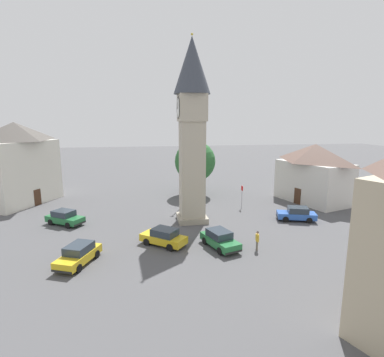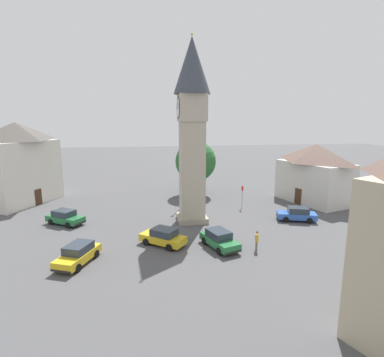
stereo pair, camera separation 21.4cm
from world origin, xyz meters
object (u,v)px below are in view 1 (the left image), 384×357
object	(u,v)px
car_white_side	(79,254)
lamp_post	(181,180)
tree	(195,161)
building_shop_left	(314,173)
car_blue_kerb	(220,239)
pedestrian	(257,239)
car_red_corner	(164,237)
clock_tower	(192,116)
car_black_far	(65,217)
building_corner_back	(18,163)
road_sign	(242,193)
car_silver_kerb	(297,214)

from	to	relation	value
car_white_side	lamp_post	bearing A→B (deg)	-35.32
car_white_side	tree	xyz separation A→B (m)	(20.69, -12.82, 4.22)
building_shop_left	car_blue_kerb	bearing A→B (deg)	128.06
pedestrian	car_red_corner	bearing A→B (deg)	72.74
car_blue_kerb	tree	world-z (taller)	tree
clock_tower	car_red_corner	distance (m)	12.74
tree	building_shop_left	size ratio (longest dim) A/B	0.73
car_black_far	tree	distance (m)	19.88
lamp_post	car_red_corner	bearing A→B (deg)	164.82
building_corner_back	road_sign	distance (m)	29.28
clock_tower	car_blue_kerb	distance (m)	13.01
car_silver_kerb	lamp_post	distance (m)	14.12
clock_tower	pedestrian	distance (m)	14.04
clock_tower	road_sign	size ratio (longest dim) A/B	6.92
building_shop_left	lamp_post	distance (m)	18.00
car_black_far	tree	world-z (taller)	tree
car_blue_kerb	car_white_side	bearing A→B (deg)	95.71
lamp_post	car_blue_kerb	bearing A→B (deg)	-172.45
car_silver_kerb	building_corner_back	bearing A→B (deg)	68.84
car_red_corner	car_silver_kerb	bearing A→B (deg)	-73.92
tree	road_sign	world-z (taller)	tree
tree	building_corner_back	size ratio (longest dim) A/B	0.69
car_silver_kerb	building_shop_left	xyz separation A→B (m)	(7.10, -6.07, 3.24)
car_blue_kerb	building_shop_left	xyz separation A→B (m)	(12.77, -16.31, 3.24)
car_red_corner	road_sign	world-z (taller)	road_sign
pedestrian	lamp_post	distance (m)	14.76
car_silver_kerb	tree	world-z (taller)	tree
tree	building_shop_left	distance (m)	16.48
car_white_side	car_black_far	xyz separation A→B (m)	(9.72, 3.21, 0.00)
car_blue_kerb	road_sign	world-z (taller)	road_sign
car_white_side	car_black_far	bearing A→B (deg)	18.29
car_blue_kerb	building_corner_back	size ratio (longest dim) A/B	0.39
clock_tower	car_blue_kerb	size ratio (longest dim) A/B	4.36
road_sign	lamp_post	bearing A→B (deg)	81.62
clock_tower	car_silver_kerb	size ratio (longest dim) A/B	4.36
clock_tower	building_corner_back	bearing A→B (deg)	63.06
car_red_corner	car_black_far	distance (m)	12.30
pedestrian	road_sign	size ratio (longest dim) A/B	0.60
building_shop_left	road_sign	xyz separation A→B (m)	(-1.19, 10.40, -2.10)
building_corner_back	tree	bearing A→B (deg)	-87.00
car_blue_kerb	car_silver_kerb	bearing A→B (deg)	-61.03
car_white_side	building_shop_left	bearing A→B (deg)	-63.41
car_white_side	pedestrian	world-z (taller)	pedestrian
lamp_post	road_sign	size ratio (longest dim) A/B	1.92
tree	pedestrian	bearing A→B (deg)	-175.36
clock_tower	road_sign	xyz separation A→B (m)	(4.06, -7.09, -9.41)
lamp_post	road_sign	distance (m)	7.86
car_white_side	car_black_far	world-z (taller)	same
pedestrian	car_white_side	bearing A→B (deg)	90.33
car_blue_kerb	lamp_post	size ratio (longest dim) A/B	0.83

